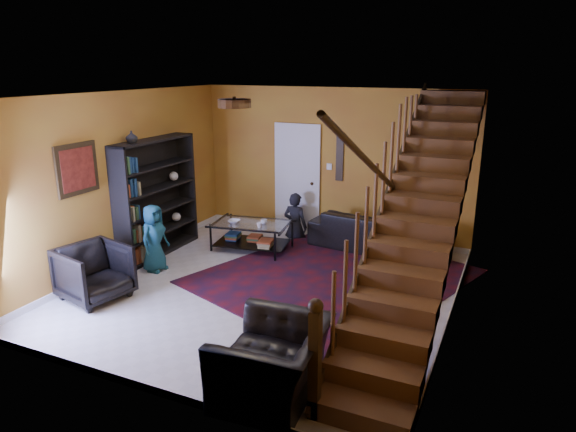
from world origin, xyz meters
name	(u,v)px	position (x,y,z in m)	size (l,w,h in m)	color
floor	(267,289)	(0.00, 0.00, 0.00)	(5.50, 5.50, 0.00)	beige
room	(234,245)	(-1.33, 1.33, 0.05)	(5.50, 5.50, 5.50)	gold
staircase	(419,215)	(2.12, 0.00, 1.40)	(0.95, 5.02, 3.18)	brown
bookshelf	(157,199)	(-2.40, 0.60, 0.96)	(0.35, 1.80, 2.00)	black
door	(297,180)	(-0.70, 2.73, 1.02)	(0.82, 0.05, 2.05)	silver
framed_picture	(77,169)	(-2.57, -0.90, 1.75)	(0.04, 0.74, 0.74)	maroon
wall_hanging	(340,157)	(0.15, 2.73, 1.55)	(0.14, 0.03, 0.90)	black
ceiling_fixture	(234,103)	(0.00, -0.80, 2.74)	(0.40, 0.40, 0.10)	#3F2814
rug	(333,276)	(0.74, 0.83, 0.01)	(3.32, 3.79, 0.02)	#480C13
sofa	(375,232)	(1.00, 2.30, 0.33)	(2.28, 0.89, 0.67)	black
armchair_left	(94,273)	(-2.05, -1.29, 0.39)	(0.83, 0.86, 0.78)	black
armchair_right	(273,362)	(1.20, -2.25, 0.37)	(1.14, 1.00, 0.74)	black
person_adult_a	(295,226)	(-0.58, 2.35, 0.21)	(0.48, 0.32, 1.32)	black
person_adult_b	(404,240)	(1.50, 2.35, 0.23)	(0.66, 0.51, 1.35)	black
person_child	(154,238)	(-1.95, -0.10, 0.55)	(0.53, 0.35, 1.09)	#1A4F63
coffee_table	(252,234)	(-0.99, 1.38, 0.30)	(1.44, 0.99, 0.50)	black
cup_a	(264,222)	(-0.75, 1.39, 0.55)	(0.11, 0.11, 0.09)	#999999
cup_b	(260,225)	(-0.73, 1.18, 0.55)	(0.10, 0.10, 0.09)	#999999
bowl	(234,221)	(-1.28, 1.25, 0.53)	(0.21, 0.21, 0.05)	#999999
vase	(132,137)	(-2.41, 0.10, 2.10)	(0.18, 0.18, 0.19)	#999999
popcorn_bucket	(110,282)	(-2.10, -0.98, 0.11)	(0.15, 0.15, 0.18)	red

